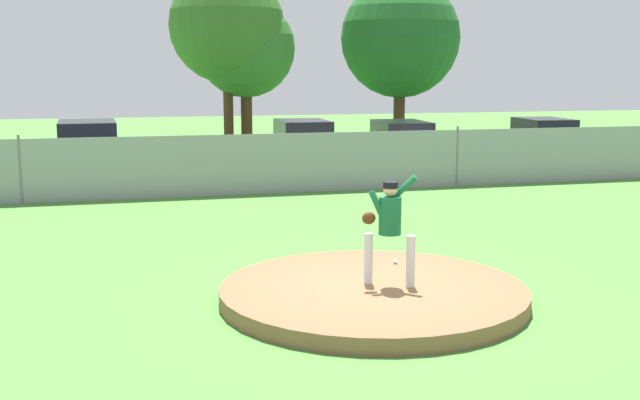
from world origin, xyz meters
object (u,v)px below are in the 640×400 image
(parked_car_white, at_px, (401,144))
(parked_car_teal, at_px, (543,141))
(baseball, at_px, (395,261))
(parked_car_navy, at_px, (88,152))
(parked_car_champagne, at_px, (303,146))
(pitcher_youth, at_px, (389,222))

(parked_car_white, distance_m, parked_car_teal, 5.41)
(baseball, xyz_separation_m, parked_car_navy, (-5.16, 13.09, 0.58))
(parked_car_white, relative_size, parked_car_champagne, 1.09)
(baseball, relative_size, parked_car_champagne, 0.02)
(parked_car_navy, bearing_deg, baseball, -68.49)
(pitcher_youth, relative_size, parked_car_white, 0.35)
(baseball, relative_size, parked_car_white, 0.02)
(parked_car_navy, relative_size, parked_car_teal, 1.12)
(pitcher_youth, bearing_deg, parked_car_navy, 108.01)
(parked_car_white, height_order, parked_car_teal, parked_car_teal)
(parked_car_champagne, bearing_deg, parked_car_navy, -174.57)
(parked_car_white, bearing_deg, baseball, -110.94)
(pitcher_youth, bearing_deg, parked_car_teal, 52.65)
(pitcher_youth, relative_size, parked_car_navy, 0.35)
(parked_car_white, xyz_separation_m, parked_car_teal, (5.40, -0.15, -0.00))
(baseball, relative_size, parked_car_teal, 0.02)
(pitcher_youth, xyz_separation_m, parked_car_navy, (-4.63, 14.24, -0.31))
(pitcher_youth, height_order, parked_car_white, pitcher_youth)
(pitcher_youth, height_order, parked_car_champagne, pitcher_youth)
(parked_car_champagne, bearing_deg, baseball, -97.20)
(parked_car_champagne, xyz_separation_m, parked_car_navy, (-6.90, -0.66, 0.06))
(parked_car_champagne, distance_m, parked_car_teal, 8.87)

